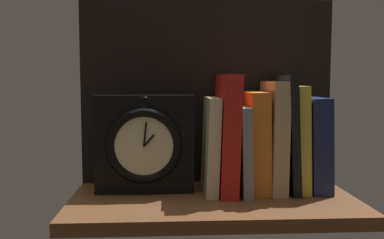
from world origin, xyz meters
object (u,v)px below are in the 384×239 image
Objects in this scene: book_tan_shortstories at (274,136)px; framed_clock at (145,144)px; book_gray_chess at (241,149)px; book_black_skeptic at (286,133)px; book_red_requiem at (227,133)px; book_orange_pandolfini at (256,142)px; book_navy_bierce at (313,144)px; book_cream_twain at (211,145)px; book_yellow_seinlanguage at (297,138)px.

book_tan_shortstories reaches higher than framed_clock.
book_black_skeptic is at bearing 0.00° from book_gray_chess.
book_red_requiem and book_black_skeptic have the same top height.
book_orange_pandolfini is 12.42cm from book_navy_bierce.
framed_clock is at bearing -178.22° from book_cream_twain.
book_orange_pandolfini is 3.94cm from book_tan_shortstories.
book_red_requiem is 17.37cm from framed_clock.
book_cream_twain and book_navy_bierce have the same top height.
book_red_requiem reaches higher than book_cream_twain.
framed_clock is at bearing -178.95° from book_orange_pandolfini.
framed_clock is at bearing -179.09° from book_tan_shortstories.
book_gray_chess is at bearing 180.00° from book_orange_pandolfini.
book_gray_chess is 12.20cm from book_yellow_seinlanguage.
book_tan_shortstories is 27.30cm from framed_clock.
book_tan_shortstories reaches higher than book_orange_pandolfini.
book_yellow_seinlanguage is at bearing 0.76° from framed_clock.
book_orange_pandolfini is 6.78cm from book_black_skeptic.
book_cream_twain is 18.44cm from book_yellow_seinlanguage.
book_orange_pandolfini is at bearing 180.00° from book_tan_shortstories.
book_orange_pandolfini is at bearing -0.00° from book_red_requiem.
book_red_requiem is 1.17× the size of book_orange_pandolfini.
book_black_skeptic is (12.78, -0.00, -0.02)cm from book_red_requiem.
book_black_skeptic reaches higher than framed_clock.
book_yellow_seinlanguage reaches higher than book_navy_bierce.
book_orange_pandolfini is at bearing 180.00° from book_black_skeptic.
framed_clock is (-20.31, -0.43, 1.15)cm from book_gray_chess.
book_navy_bierce is at bearing 0.00° from book_cream_twain.
book_gray_chess is at bearing 180.00° from book_tan_shortstories.
framed_clock is at bearing -179.18° from book_black_skeptic.
book_navy_bierce is (8.63, 0.00, -1.74)cm from book_tan_shortstories.
book_cream_twain is at bearing 180.00° from book_tan_shortstories.
book_yellow_seinlanguage reaches higher than book_gray_chess.
framed_clock is at bearing -178.78° from book_gray_chess.
book_orange_pandolfini is (9.55, 0.00, 0.56)cm from book_cream_twain.
book_cream_twain is 0.86× the size of book_tan_shortstories.
book_red_requiem is at bearing 180.00° from book_yellow_seinlanguage.
book_black_skeptic reaches higher than book_orange_pandolfini.
framed_clock is at bearing -179.24° from book_yellow_seinlanguage.
book_orange_pandolfini is at bearing 1.05° from framed_clock.
book_cream_twain is 9.57cm from book_orange_pandolfini.
book_cream_twain reaches higher than book_gray_chess.
book_black_skeptic reaches higher than book_navy_bierce.
book_cream_twain is at bearing 180.00° from book_yellow_seinlanguage.
book_orange_pandolfini is at bearing 0.00° from book_cream_twain.
book_gray_chess is 0.81× the size of book_yellow_seinlanguage.
book_navy_bierce is at bearing 0.00° from book_yellow_seinlanguage.
book_yellow_seinlanguage reaches higher than book_cream_twain.
book_gray_chess is 3.49cm from book_orange_pandolfini.
book_black_skeptic is at bearing 180.00° from book_navy_bierce.
book_orange_pandolfini is 1.06× the size of book_navy_bierce.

